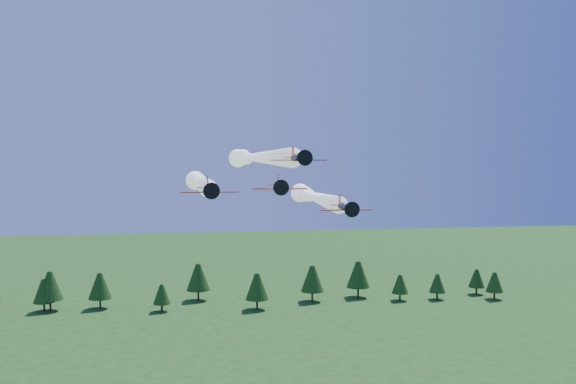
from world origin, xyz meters
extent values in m
cylinder|color=black|center=(0.11, -10.10, 45.17)|extent=(1.05, 4.76, 0.88)
cone|color=black|center=(0.22, -12.86, 45.17)|extent=(0.91, 0.82, 0.88)
cone|color=black|center=(0.24, -13.39, 45.17)|extent=(0.40, 0.41, 0.39)
cylinder|color=black|center=(0.24, -13.54, 45.17)|extent=(1.84, 0.10, 1.84)
cube|color=#B9310E|center=(0.13, -10.45, 44.89)|extent=(6.53, 1.43, 0.11)
cube|color=#B9310E|center=(0.00, -6.99, 45.22)|extent=(2.57, 0.84, 0.06)
cube|color=#B9310E|center=(-0.01, -6.90, 45.92)|extent=(0.11, 0.84, 1.27)
ellipsoid|color=#91ADE0|center=(0.14, -10.89, 45.52)|extent=(0.67, 1.08, 0.55)
sphere|color=white|center=(-1.50, 33.24, 45.17)|extent=(2.30, 2.30, 2.30)
sphere|color=white|center=(-1.72, 38.87, 45.17)|extent=(3.00, 3.00, 3.00)
sphere|color=white|center=(-1.93, 44.50, 45.17)|extent=(3.70, 3.70, 3.70)
cylinder|color=black|center=(-9.87, 1.52, 40.92)|extent=(1.17, 5.64, 1.04)
cone|color=black|center=(-9.80, -1.76, 40.92)|extent=(1.06, 0.96, 1.04)
cone|color=black|center=(-9.78, -2.39, 40.92)|extent=(0.47, 0.48, 0.46)
cylinder|color=black|center=(-9.78, -2.56, 40.92)|extent=(2.19, 0.09, 2.19)
cube|color=#B9310E|center=(-9.86, 1.10, 40.59)|extent=(7.73, 1.58, 0.12)
cube|color=#B9310E|center=(-9.96, 5.21, 40.98)|extent=(3.04, 0.95, 0.07)
cube|color=#B9310E|center=(-9.96, 5.31, 41.81)|extent=(0.12, 0.99, 1.51)
ellipsoid|color=#91ADE0|center=(-9.85, 0.58, 41.34)|extent=(0.78, 1.27, 0.65)
sphere|color=white|center=(-10.62, 33.96, 40.92)|extent=(2.30, 2.30, 2.30)
sphere|color=white|center=(-10.71, 37.97, 40.92)|extent=(3.00, 3.00, 3.00)
sphere|color=white|center=(-10.80, 41.97, 40.92)|extent=(3.70, 3.70, 3.70)
cylinder|color=black|center=(8.78, 1.06, 38.32)|extent=(1.14, 5.43, 1.00)
cone|color=black|center=(8.70, -2.09, 38.32)|extent=(1.02, 0.93, 1.00)
cone|color=black|center=(8.69, -2.69, 38.32)|extent=(0.45, 0.46, 0.44)
cylinder|color=black|center=(8.68, -2.86, 38.32)|extent=(2.10, 0.09, 2.10)
cube|color=#B9310E|center=(8.77, 0.66, 38.00)|extent=(7.44, 1.54, 0.12)
cube|color=#B9310E|center=(8.87, 4.61, 38.37)|extent=(2.92, 0.92, 0.07)
cube|color=#B9310E|center=(8.87, 4.71, 39.17)|extent=(0.11, 0.95, 1.45)
ellipsoid|color=#91ADE0|center=(8.76, 0.16, 38.72)|extent=(0.75, 1.22, 0.62)
sphere|color=white|center=(9.55, 31.82, 38.32)|extent=(2.30, 2.30, 2.30)
sphere|color=white|center=(9.65, 35.60, 38.32)|extent=(3.00, 3.00, 3.00)
sphere|color=white|center=(9.74, 39.39, 38.32)|extent=(3.70, 3.70, 3.70)
cylinder|color=black|center=(0.65, 8.19, 40.97)|extent=(1.64, 5.92, 1.08)
cone|color=black|center=(0.33, 4.80, 40.97)|extent=(1.17, 1.07, 1.08)
cone|color=black|center=(0.26, 4.15, 40.97)|extent=(0.52, 0.53, 0.48)
cylinder|color=black|center=(0.25, 3.97, 40.97)|extent=(2.26, 0.26, 2.27)
cube|color=#B9310E|center=(0.61, 7.76, 40.62)|extent=(8.11, 2.22, 0.13)
cube|color=#B9310E|center=(1.02, 12.01, 41.02)|extent=(3.21, 1.22, 0.08)
cube|color=#B9310E|center=(1.03, 12.11, 41.89)|extent=(0.20, 1.03, 1.57)
ellipsoid|color=#91ADE0|center=(0.56, 7.22, 41.40)|extent=(0.90, 1.37, 0.67)
cylinder|color=#382314|center=(-37.77, 111.04, 1.50)|extent=(0.60, 0.60, 3.00)
cone|color=#193610|center=(-37.77, 111.04, 6.86)|extent=(6.86, 6.86, 7.72)
cylinder|color=#382314|center=(8.32, 102.23, 1.51)|extent=(0.60, 0.60, 3.02)
cone|color=#193610|center=(8.32, 102.23, 6.90)|extent=(6.90, 6.90, 7.76)
cylinder|color=#382314|center=(84.37, 103.31, 1.21)|extent=(0.60, 0.60, 2.41)
cone|color=#193610|center=(84.37, 103.31, 5.51)|extent=(5.51, 5.51, 6.20)
cylinder|color=#382314|center=(-53.48, 109.72, 1.35)|extent=(0.60, 0.60, 2.69)
cone|color=#193610|center=(-53.48, 109.72, 6.15)|extent=(6.15, 6.15, 6.92)
cylinder|color=#382314|center=(26.62, 109.87, 1.58)|extent=(0.60, 0.60, 3.15)
cone|color=#193610|center=(26.62, 109.87, 7.20)|extent=(7.20, 7.20, 8.11)
cylinder|color=#382314|center=(42.40, 113.26, 1.63)|extent=(0.60, 0.60, 3.26)
cone|color=#193610|center=(42.40, 113.26, 7.46)|extent=(7.46, 7.46, 8.39)
cylinder|color=#382314|center=(54.17, 106.59, 1.15)|extent=(0.60, 0.60, 2.29)
cone|color=#193610|center=(54.17, 106.59, 5.24)|extent=(5.24, 5.24, 5.90)
cylinder|color=#382314|center=(-19.50, 104.28, 1.12)|extent=(0.60, 0.60, 2.24)
cone|color=#193610|center=(-19.50, 104.28, 5.13)|extent=(5.13, 5.13, 5.77)
cylinder|color=#382314|center=(-8.56, 117.32, 1.63)|extent=(0.60, 0.60, 3.25)
cone|color=#193610|center=(-8.56, 117.32, 7.43)|extent=(7.43, 7.43, 8.36)
cylinder|color=#382314|center=(66.39, 106.16, 1.14)|extent=(0.60, 0.60, 2.27)
cone|color=#193610|center=(66.39, 106.16, 5.19)|extent=(5.19, 5.19, 5.84)
cylinder|color=#382314|center=(82.14, 111.26, 1.16)|extent=(0.60, 0.60, 2.33)
cone|color=#193610|center=(82.14, 111.26, 5.32)|extent=(5.32, 5.32, 5.98)
cylinder|color=#382314|center=(-51.91, 110.60, 1.63)|extent=(0.60, 0.60, 3.26)
cone|color=#193610|center=(-51.91, 110.60, 7.44)|extent=(7.44, 7.44, 8.37)
camera|label=1|loc=(-13.59, -84.72, 45.29)|focal=40.00mm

